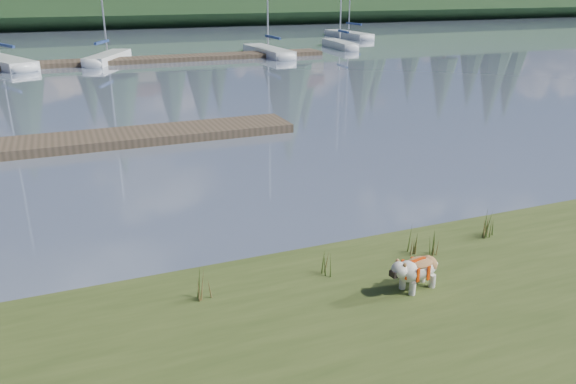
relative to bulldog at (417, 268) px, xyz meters
name	(u,v)px	position (x,y,z in m)	size (l,w,h in m)	color
ground	(116,63)	(-1.41, 33.56, -0.72)	(200.00, 200.00, 0.00)	gray
ridge	(80,4)	(-1.41, 76.56, 1.78)	(200.00, 20.00, 5.00)	#1D361A
bulldog	(417,268)	(0.00, 0.00, 0.00)	(1.00, 0.51, 0.59)	silver
dock_near	(56,144)	(-5.41, 12.56, -0.57)	(16.00, 2.00, 0.30)	#4C3D2C
dock_far	(145,60)	(0.59, 33.56, -0.57)	(26.00, 2.20, 0.30)	#4C3D2C
sailboat_bg_2	(111,56)	(-1.55, 35.13, -0.39)	(4.08, 6.81, 10.45)	white
sailboat_bg_3	(265,50)	(9.77, 34.75, -0.39)	(1.80, 7.91, 11.57)	white
sailboat_bg_4	(337,43)	(17.18, 37.16, -0.39)	(1.75, 6.20, 9.24)	white
sailboat_bg_5	(345,34)	(22.35, 45.76, -0.40)	(1.90, 8.18, 11.59)	white
weed_0	(328,264)	(-1.15, 0.97, -0.16)	(0.17, 0.14, 0.49)	#475B23
weed_1	(411,242)	(0.62, 1.11, -0.13)	(0.17, 0.14, 0.57)	#475B23
weed_2	(487,226)	(2.44, 1.18, -0.12)	(0.17, 0.14, 0.58)	#475B23
weed_3	(203,285)	(-3.32, 1.00, -0.12)	(0.17, 0.14, 0.58)	#475B23
weed_4	(435,245)	(1.00, 0.89, -0.15)	(0.17, 0.14, 0.51)	#475B23
weed_5	(488,224)	(2.51, 1.24, -0.12)	(0.17, 0.14, 0.58)	#475B23
mud_lip	(291,266)	(-1.41, 1.96, -0.65)	(60.00, 0.50, 0.14)	#33281C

